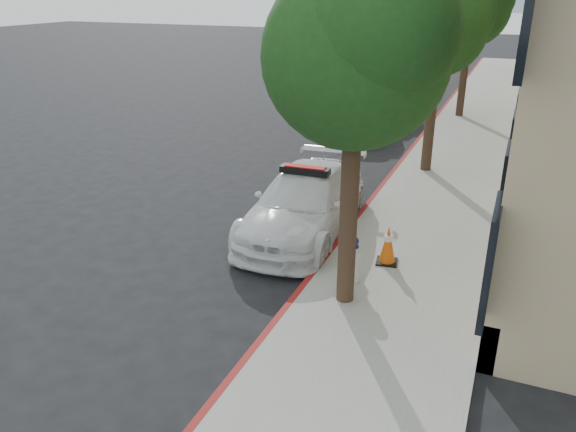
{
  "coord_description": "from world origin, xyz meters",
  "views": [
    {
      "loc": [
        5.25,
        -10.2,
        5.22
      ],
      "look_at": [
        1.33,
        -0.8,
        1.0
      ],
      "focal_mm": 35.0,
      "sensor_mm": 36.0,
      "label": 1
    }
  ],
  "objects_px": {
    "traffic_cone": "(388,245)",
    "parked_car_far": "(378,98)",
    "police_car": "(305,203)",
    "parked_car_mid": "(363,117)",
    "fire_hydrant": "(350,259)"
  },
  "relations": [
    {
      "from": "police_car",
      "to": "parked_car_far",
      "type": "height_order",
      "value": "police_car"
    },
    {
      "from": "parked_car_far",
      "to": "fire_hydrant",
      "type": "relative_size",
      "value": 5.25
    },
    {
      "from": "parked_car_mid",
      "to": "traffic_cone",
      "type": "bearing_deg",
      "value": -76.32
    },
    {
      "from": "parked_car_mid",
      "to": "parked_car_far",
      "type": "xyz_separation_m",
      "value": [
        -0.32,
        3.46,
        0.06
      ]
    },
    {
      "from": "police_car",
      "to": "parked_car_mid",
      "type": "distance_m",
      "value": 9.09
    },
    {
      "from": "traffic_cone",
      "to": "parked_car_far",
      "type": "bearing_deg",
      "value": 105.11
    },
    {
      "from": "parked_car_mid",
      "to": "parked_car_far",
      "type": "bearing_deg",
      "value": 90.76
    },
    {
      "from": "fire_hydrant",
      "to": "traffic_cone",
      "type": "distance_m",
      "value": 1.07
    },
    {
      "from": "parked_car_mid",
      "to": "fire_hydrant",
      "type": "xyz_separation_m",
      "value": [
        2.86,
        -11.05,
        -0.12
      ]
    },
    {
      "from": "parked_car_mid",
      "to": "parked_car_far",
      "type": "height_order",
      "value": "parked_car_far"
    },
    {
      "from": "parked_car_mid",
      "to": "traffic_cone",
      "type": "xyz_separation_m",
      "value": [
        3.33,
        -10.09,
        -0.17
      ]
    },
    {
      "from": "traffic_cone",
      "to": "parked_car_mid",
      "type": "bearing_deg",
      "value": 108.28
    },
    {
      "from": "police_car",
      "to": "traffic_cone",
      "type": "bearing_deg",
      "value": -28.97
    },
    {
      "from": "fire_hydrant",
      "to": "traffic_cone",
      "type": "relative_size",
      "value": 1.14
    },
    {
      "from": "fire_hydrant",
      "to": "parked_car_mid",
      "type": "bearing_deg",
      "value": 112.32
    }
  ]
}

